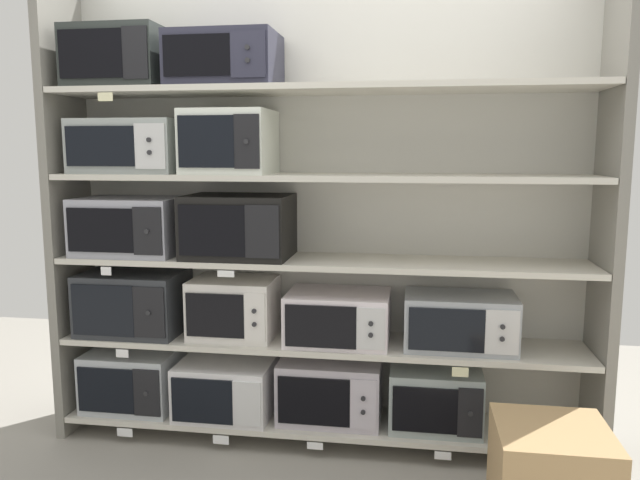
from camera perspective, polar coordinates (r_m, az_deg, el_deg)
back_panel at (r=3.41m, az=0.59°, el=2.52°), size 2.97×0.04×2.45m
upright_left at (r=3.68m, az=-22.31°, el=2.32°), size 0.05×0.42×2.45m
upright_right at (r=3.29m, az=25.17°, el=1.49°), size 0.05×0.42×2.45m
shelf_0 at (r=3.49m, az=0.00°, el=-16.43°), size 2.77×0.42×0.03m
microwave_0 at (r=3.73m, az=-16.97°, el=-12.22°), size 0.50×0.38×0.32m
microwave_1 at (r=3.54m, az=-8.63°, el=-13.32°), size 0.51×0.43×0.30m
microwave_2 at (r=3.41m, az=0.94°, el=-13.76°), size 0.54×0.34×0.33m
microwave_3 at (r=3.39m, az=10.64°, el=-14.19°), size 0.47×0.35×0.32m
price_tag_0 at (r=3.62m, az=-17.66°, el=-16.65°), size 0.09×0.00×0.05m
price_tag_1 at (r=3.43m, az=-9.19°, el=-17.83°), size 0.09×0.00×0.05m
price_tag_2 at (r=3.32m, az=-0.47°, el=-18.56°), size 0.08×0.00×0.04m
price_tag_3 at (r=3.29m, az=11.33°, el=-19.03°), size 0.08×0.00×0.04m
shelf_1 at (r=3.33m, az=0.00°, el=-9.52°), size 2.77×0.42×0.03m
microwave_4 at (r=3.59m, az=-16.91°, el=-5.54°), size 0.55×0.41×0.34m
microwave_5 at (r=3.38m, az=-7.99°, el=-6.25°), size 0.45×0.35×0.32m
microwave_6 at (r=3.27m, az=1.71°, el=-7.16°), size 0.54×0.40×0.26m
microwave_7 at (r=3.26m, az=12.83°, el=-7.35°), size 0.56×0.36×0.28m
price_tag_4 at (r=3.46m, az=-17.88°, el=-9.99°), size 0.07×0.00×0.04m
price_tag_5 at (r=3.12m, az=12.88°, el=-11.86°), size 0.08×0.00×0.05m
shelf_2 at (r=3.22m, az=0.00°, el=-2.02°), size 2.77×0.42×0.03m
microwave_8 at (r=3.51m, az=-17.19°, el=1.26°), size 0.55×0.41×0.31m
microwave_9 at (r=3.29m, az=-7.54°, el=1.29°), size 0.55×0.42×0.33m
price_tag_6 at (r=3.38m, az=-19.23°, el=-2.74°), size 0.06×0.00×0.04m
price_tag_7 at (r=3.13m, az=-8.73°, el=-3.12°), size 0.09×0.00×0.03m
shelf_3 at (r=3.17m, az=0.00°, el=5.85°), size 2.77×0.42×0.03m
microwave_10 at (r=3.48m, az=-17.32°, el=8.30°), size 0.57×0.35×0.29m
microwave_11 at (r=3.27m, az=-8.37°, el=8.98°), size 0.44×0.42×0.33m
shelf_4 at (r=3.19m, az=0.00°, el=13.81°), size 2.77×0.42×0.03m
microwave_12 at (r=3.53m, az=-18.19°, el=15.71°), size 0.50×0.36×0.32m
microwave_13 at (r=3.31m, az=-8.84°, el=16.15°), size 0.55×0.39×0.27m
price_tag_8 at (r=3.31m, az=-19.30°, el=12.43°), size 0.08×0.00×0.04m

